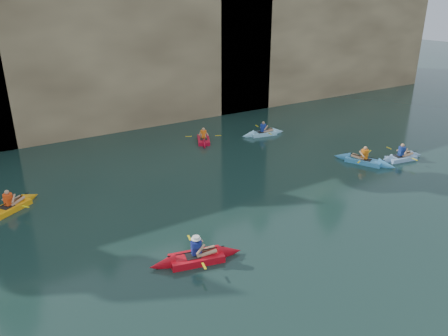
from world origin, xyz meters
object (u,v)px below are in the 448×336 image
main_kayaker (196,257)px  kayaker_ltblue_near (401,158)px  kayaker_orange (10,207)px  kayaker_red_far (204,140)px

main_kayaker → kayaker_ltblue_near: main_kayaker is taller
main_kayaker → kayaker_orange: main_kayaker is taller
kayaker_orange → kayaker_red_far: bearing=-16.1°
kayaker_red_far → main_kayaker: bearing=175.7°
kayaker_ltblue_near → main_kayaker: bearing=-160.2°
kayaker_ltblue_near → kayaker_red_far: (-8.67, 9.66, -0.01)m
main_kayaker → kayaker_ltblue_near: size_ratio=1.09×
kayaker_orange → kayaker_red_far: (13.00, 4.05, -0.01)m
kayaker_orange → kayaker_ltblue_near: 22.38m
kayaker_ltblue_near → kayaker_red_far: size_ratio=1.01×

